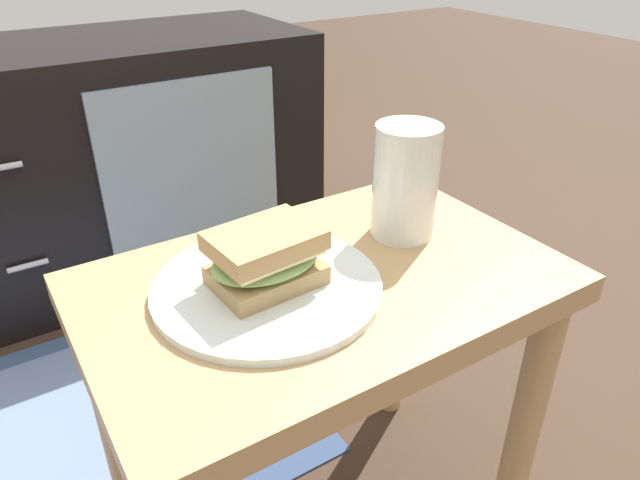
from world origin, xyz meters
TOP-DOWN VIEW (x-y plane):
  - side_table at (0.00, 0.00)m, footprint 0.56×0.36m
  - tv_cabinet at (-0.01, 0.95)m, footprint 0.96×0.46m
  - plate at (-0.07, 0.01)m, footprint 0.26×0.26m
  - sandwich_front at (-0.07, 0.01)m, footprint 0.13×0.10m
  - beer_glass at (0.14, 0.03)m, footprint 0.08×0.08m

SIDE VIEW (x-z plane):
  - tv_cabinet at x=-0.01m, z-range 0.00..0.58m
  - side_table at x=0.00m, z-range 0.14..0.60m
  - plate at x=-0.07m, z-range 0.46..0.47m
  - sandwich_front at x=-0.07m, z-range 0.47..0.54m
  - beer_glass at x=0.14m, z-range 0.46..0.61m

